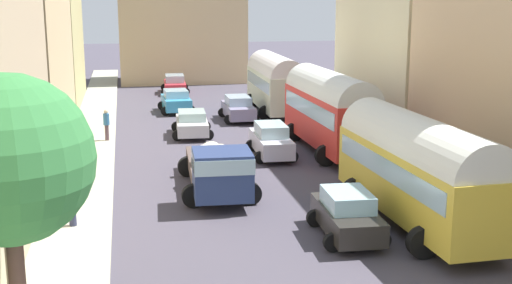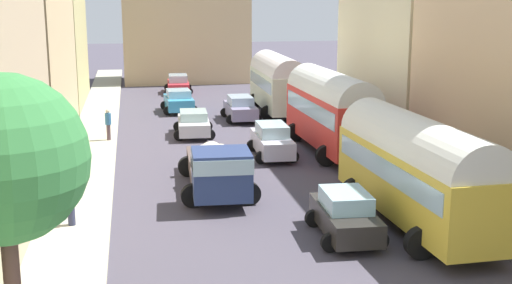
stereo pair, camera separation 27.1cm
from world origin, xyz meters
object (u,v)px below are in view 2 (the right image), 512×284
object	(u,v)px
parked_bus_1	(331,107)
car_0	(194,123)
cargo_truck_0	(218,168)
car_3	(345,215)
parked_bus_2	(277,81)
car_2	(178,84)
car_5	(240,108)
car_1	(179,101)
pedestrian_0	(71,200)
car_4	(272,140)
pedestrian_1	(108,123)
parked_bus_0	(416,166)

from	to	relation	value
parked_bus_1	car_0	xyz separation A→B (m)	(-6.51, 5.31, -1.57)
cargo_truck_0	car_3	xyz separation A→B (m)	(3.53, -5.47, -0.37)
parked_bus_1	parked_bus_2	xyz separation A→B (m)	(-0.24, 11.64, -0.09)
car_3	car_2	bearing A→B (deg)	94.90
car_2	car_5	world-z (taller)	car_5
car_5	car_0	bearing A→B (deg)	-128.36
car_1	car_5	xyz separation A→B (m)	(3.67, -3.84, 0.01)
car_5	pedestrian_0	xyz separation A→B (m)	(-9.03, -19.25, 0.24)
parked_bus_1	car_5	world-z (taller)	parked_bus_1
car_0	car_4	size ratio (longest dim) A/B	0.96
parked_bus_1	car_1	distance (m)	15.15
car_1	car_3	distance (m)	25.88
cargo_truck_0	car_5	size ratio (longest dim) A/B	1.83
car_5	pedestrian_1	size ratio (longest dim) A/B	2.26
car_3	pedestrian_1	world-z (taller)	pedestrian_1
car_1	pedestrian_1	distance (m)	10.16
car_3	pedestrian_0	xyz separation A→B (m)	(-8.98, 2.54, 0.24)
parked_bus_2	car_0	xyz separation A→B (m)	(-6.27, -6.33, -1.49)
car_3	car_5	size ratio (longest dim) A/B	0.93
car_4	car_0	bearing A→B (deg)	119.76
car_0	car_3	xyz separation A→B (m)	(3.37, -17.47, 0.06)
car_0	car_1	xyz separation A→B (m)	(-0.25, 8.16, 0.05)
parked_bus_1	car_2	bearing A→B (deg)	105.10
cargo_truck_0	pedestrian_1	world-z (taller)	cargo_truck_0
car_3	car_4	xyz separation A→B (m)	(-0.02, 11.62, 0.04)
cargo_truck_0	pedestrian_1	xyz separation A→B (m)	(-4.57, 11.05, -0.10)
car_2	car_4	world-z (taller)	car_4
car_0	car_3	world-z (taller)	car_3
car_4	pedestrian_0	distance (m)	12.75
car_0	car_1	size ratio (longest dim) A/B	1.09
pedestrian_1	car_0	bearing A→B (deg)	11.34
car_5	parked_bus_1	bearing A→B (deg)	-72.21
parked_bus_1	pedestrian_0	size ratio (longest dim) A/B	4.99
car_2	car_0	bearing A→B (deg)	-91.23
parked_bus_2	pedestrian_0	distance (m)	24.38
parked_bus_0	car_1	world-z (taller)	parked_bus_0
parked_bus_0	parked_bus_1	world-z (taller)	parked_bus_1
parked_bus_1	parked_bus_2	size ratio (longest dim) A/B	1.05
car_4	pedestrian_1	world-z (taller)	pedestrian_1
parked_bus_1	car_2	xyz separation A→B (m)	(-6.14, 22.74, -1.55)
parked_bus_2	car_2	distance (m)	12.66
car_1	pedestrian_0	distance (m)	23.71
parked_bus_2	car_1	world-z (taller)	parked_bus_2
car_5	pedestrian_0	bearing A→B (deg)	-115.14
car_0	car_3	bearing A→B (deg)	-79.08
parked_bus_2	car_4	world-z (taller)	parked_bus_2
car_2	car_4	bearing A→B (deg)	-82.73
car_2	pedestrian_0	size ratio (longest dim) A/B	2.39
cargo_truck_0	car_1	xyz separation A→B (m)	(-0.09, 20.16, -0.38)
car_1	car_4	world-z (taller)	car_4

